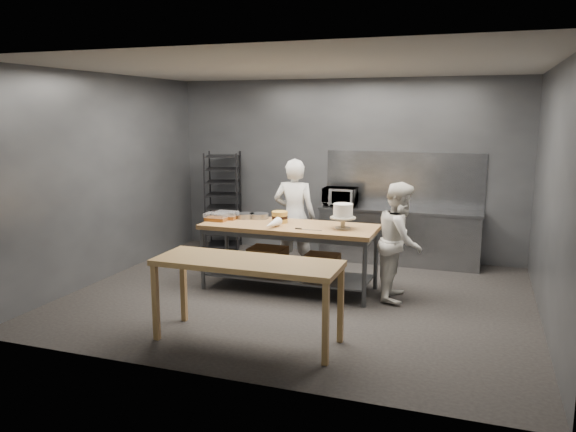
% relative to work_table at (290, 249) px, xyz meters
% --- Properties ---
extents(ground, '(6.00, 6.00, 0.00)m').
position_rel_work_table_xyz_m(ground, '(0.24, -0.28, -0.57)').
color(ground, black).
rests_on(ground, ground).
extents(back_wall, '(6.00, 0.04, 3.00)m').
position_rel_work_table_xyz_m(back_wall, '(0.24, 2.22, 0.93)').
color(back_wall, '#4C4F54').
rests_on(back_wall, ground).
extents(work_table, '(2.40, 0.90, 0.92)m').
position_rel_work_table_xyz_m(work_table, '(0.00, 0.00, 0.00)').
color(work_table, olive).
rests_on(work_table, ground).
extents(near_counter, '(2.00, 0.70, 0.90)m').
position_rel_work_table_xyz_m(near_counter, '(0.17, -1.88, 0.24)').
color(near_counter, '#A28343').
rests_on(near_counter, ground).
extents(back_counter, '(2.60, 0.60, 0.90)m').
position_rel_work_table_xyz_m(back_counter, '(1.24, 1.90, -0.12)').
color(back_counter, slate).
rests_on(back_counter, ground).
extents(splashback_panel, '(2.60, 0.02, 0.90)m').
position_rel_work_table_xyz_m(splashback_panel, '(1.24, 2.20, 0.78)').
color(splashback_panel, slate).
rests_on(splashback_panel, back_counter).
extents(speed_rack, '(0.77, 0.81, 1.75)m').
position_rel_work_table_xyz_m(speed_rack, '(-1.89, 1.82, 0.28)').
color(speed_rack, black).
rests_on(speed_rack, ground).
extents(chef_behind, '(0.68, 0.48, 1.76)m').
position_rel_work_table_xyz_m(chef_behind, '(-0.20, 0.80, 0.31)').
color(chef_behind, white).
rests_on(chef_behind, ground).
extents(chef_right, '(0.61, 0.77, 1.56)m').
position_rel_work_table_xyz_m(chef_right, '(1.50, 0.09, 0.21)').
color(chef_right, white).
rests_on(chef_right, ground).
extents(microwave, '(0.54, 0.37, 0.30)m').
position_rel_work_table_xyz_m(microwave, '(0.24, 1.90, 0.48)').
color(microwave, black).
rests_on(microwave, back_counter).
extents(frosted_cake_stand, '(0.34, 0.34, 0.34)m').
position_rel_work_table_xyz_m(frosted_cake_stand, '(0.76, -0.05, 0.56)').
color(frosted_cake_stand, '#B1A68D').
rests_on(frosted_cake_stand, work_table).
extents(layer_cake, '(0.22, 0.22, 0.16)m').
position_rel_work_table_xyz_m(layer_cake, '(-0.17, 0.07, 0.43)').
color(layer_cake, gold).
rests_on(layer_cake, work_table).
extents(cake_pans, '(0.73, 0.43, 0.07)m').
position_rel_work_table_xyz_m(cake_pans, '(-0.78, 0.20, 0.39)').
color(cake_pans, gray).
rests_on(cake_pans, work_table).
extents(piping_bag, '(0.15, 0.39, 0.12)m').
position_rel_work_table_xyz_m(piping_bag, '(-0.13, -0.32, 0.41)').
color(piping_bag, white).
rests_on(piping_bag, work_table).
extents(offset_spatula, '(0.36, 0.02, 0.02)m').
position_rel_work_table_xyz_m(offset_spatula, '(0.30, -0.27, 0.35)').
color(offset_spatula, slate).
rests_on(offset_spatula, work_table).
extents(pastry_clamshells, '(0.39, 0.39, 0.11)m').
position_rel_work_table_xyz_m(pastry_clamshells, '(-1.04, -0.01, 0.40)').
color(pastry_clamshells, '#9E4D1F').
rests_on(pastry_clamshells, work_table).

